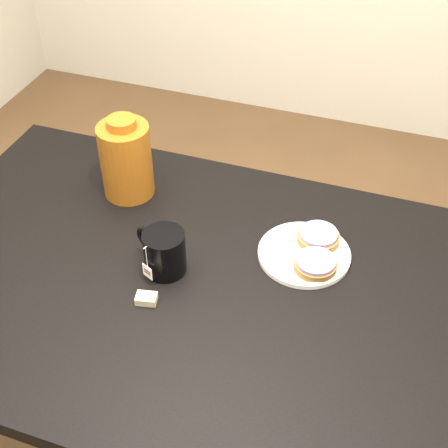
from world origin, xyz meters
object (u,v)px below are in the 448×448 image
object	(u,v)px
bagel_front	(315,264)
mug	(164,252)
teabag_pouch	(146,299)
bagel_package	(126,159)
table	(197,306)
plate	(304,253)
bagel_back	(318,237)

from	to	relation	value
bagel_front	mug	xyz separation A→B (m)	(-0.33, -0.10, 0.03)
teabag_pouch	bagel_package	size ratio (longest dim) A/B	0.20
teabag_pouch	bagel_package	bearing A→B (deg)	120.75
table	bagel_front	xyz separation A→B (m)	(0.25, 0.12, 0.11)
plate	bagel_front	world-z (taller)	bagel_front
bagel_back	bagel_package	bearing A→B (deg)	175.51
bagel_back	bagel_package	distance (m)	0.52
plate	bagel_package	world-z (taller)	bagel_package
bagel_package	plate	bearing A→B (deg)	-10.32
bagel_front	table	bearing A→B (deg)	-154.63
bagel_front	teabag_pouch	xyz separation A→B (m)	(-0.32, -0.21, -0.02)
bagel_front	mug	distance (m)	0.34
plate	bagel_package	bearing A→B (deg)	169.68
bagel_package	mug	bearing A→B (deg)	-49.33
bagel_package	teabag_pouch	bearing A→B (deg)	-59.25
plate	bagel_front	xyz separation A→B (m)	(0.03, -0.04, 0.02)
plate	table	bearing A→B (deg)	-142.89
table	bagel_back	bearing A→B (deg)	41.98
teabag_pouch	bagel_back	bearing A→B (deg)	43.90
bagel_back	mug	size ratio (longest dim) A/B	0.68
table	bagel_back	xyz separation A→B (m)	(0.23, 0.21, 0.11)
table	bagel_front	bearing A→B (deg)	25.37
table	bagel_back	size ratio (longest dim) A/B	13.76
plate	bagel_package	distance (m)	0.51
table	mug	distance (m)	0.16
table	bagel_back	world-z (taller)	bagel_back
table	teabag_pouch	world-z (taller)	teabag_pouch
plate	bagel_back	bearing A→B (deg)	66.66
mug	table	bearing A→B (deg)	14.29
bagel_back	bagel_front	size ratio (longest dim) A/B	0.86
teabag_pouch	bagel_package	xyz separation A→B (m)	(-0.20, 0.34, 0.09)
plate	bagel_front	distance (m)	0.06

